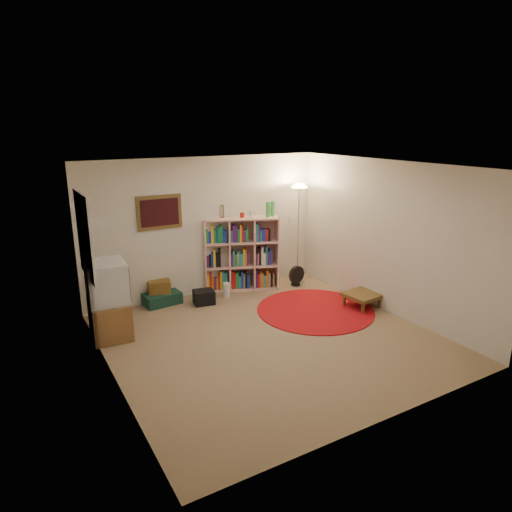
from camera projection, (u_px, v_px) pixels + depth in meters
The scene contains 11 objects.
room at pixel (266, 256), 6.38m from camera, with size 4.54×4.54×2.54m.
bookshelf at pixel (240, 255), 8.59m from camera, with size 1.43×0.88×1.66m.
floor_lamp at pixel (299, 201), 8.72m from camera, with size 0.45×0.45×1.96m.
floor_fan at pixel (296, 276), 8.87m from camera, with size 0.35×0.21×0.40m.
tv_stand at pixel (109, 301), 6.68m from camera, with size 0.61×0.82×1.14m.
suitcase at pixel (162, 298), 7.98m from camera, with size 0.66×0.46×0.20m.
wicker_basket at pixel (159, 287), 7.96m from camera, with size 0.42×0.34×0.21m.
duffel_bag at pixel (204, 297), 7.99m from camera, with size 0.39×0.35×0.24m.
paper_towel at pixel (227, 290), 8.31m from camera, with size 0.14×0.14×0.26m.
red_rug at pixel (315, 310), 7.72m from camera, with size 1.98×1.98×0.02m.
side_table at pixel (362, 296), 7.82m from camera, with size 0.58×0.58×0.24m.
Camera 1 is at (-3.24, -5.19, 3.03)m, focal length 32.00 mm.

